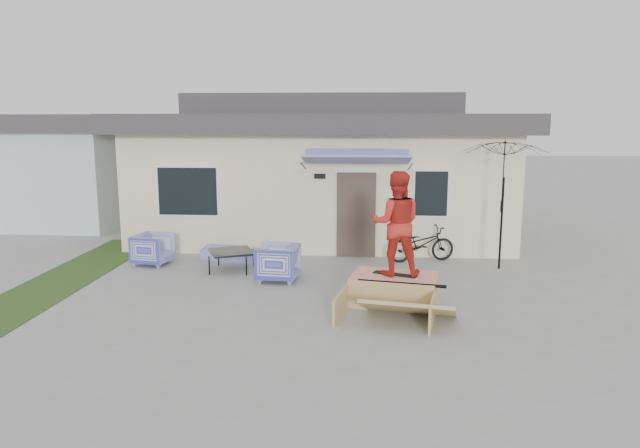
# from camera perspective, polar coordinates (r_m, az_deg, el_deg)

# --- Properties ---
(ground) EXTENTS (90.00, 90.00, 0.00)m
(ground) POSITION_cam_1_polar(r_m,az_deg,el_deg) (10.41, -2.40, -8.82)
(ground) COLOR gray
(ground) RESTS_ON ground
(grass_strip) EXTENTS (1.40, 8.00, 0.01)m
(grass_strip) POSITION_cam_1_polar(r_m,az_deg,el_deg) (13.80, -23.44, -4.85)
(grass_strip) COLOR #264018
(grass_strip) RESTS_ON ground
(house) EXTENTS (10.80, 8.49, 4.10)m
(house) POSITION_cam_1_polar(r_m,az_deg,el_deg) (17.86, 0.49, 5.59)
(house) COLOR beige
(house) RESTS_ON ground
(neighbor_house) EXTENTS (8.60, 7.60, 3.50)m
(neighbor_house) POSITION_cam_1_polar(r_m,az_deg,el_deg) (23.01, -26.36, 5.19)
(neighbor_house) COLOR silver
(neighbor_house) RESTS_ON ground
(loveseat) EXTENTS (1.40, 0.62, 0.53)m
(loveseat) POSITION_cam_1_polar(r_m,az_deg,el_deg) (14.42, -8.76, -2.41)
(loveseat) COLOR #27309D
(loveseat) RESTS_ON ground
(armchair_left) EXTENTS (0.86, 0.90, 0.81)m
(armchair_left) POSITION_cam_1_polar(r_m,az_deg,el_deg) (14.30, -15.91, -2.22)
(armchair_left) COLOR #27309D
(armchair_left) RESTS_ON ground
(armchair_right) EXTENTS (0.86, 0.91, 0.85)m
(armchair_right) POSITION_cam_1_polar(r_m,az_deg,el_deg) (12.45, -4.14, -3.59)
(armchair_right) COLOR #27309D
(armchair_right) RESTS_ON ground
(coffee_table) EXTENTS (1.22, 1.22, 0.46)m
(coffee_table) POSITION_cam_1_polar(r_m,az_deg,el_deg) (13.41, -8.56, -3.53)
(coffee_table) COLOR black
(coffee_table) RESTS_ON ground
(bicycle) EXTENTS (1.73, 0.99, 1.04)m
(bicycle) POSITION_cam_1_polar(r_m,az_deg,el_deg) (14.24, 9.84, -1.55)
(bicycle) COLOR black
(bicycle) RESTS_ON ground
(patio_umbrella) EXTENTS (1.94, 1.81, 2.20)m
(patio_umbrella) POSITION_cam_1_polar(r_m,az_deg,el_deg) (13.76, 17.36, 2.90)
(patio_umbrella) COLOR black
(patio_umbrella) RESTS_ON ground
(skate_ramp) EXTENTS (1.93, 2.34, 0.52)m
(skate_ramp) POSITION_cam_1_polar(r_m,az_deg,el_deg) (11.06, 7.22, -6.32)
(skate_ramp) COLOR tan
(skate_ramp) RESTS_ON ground
(skateboard) EXTENTS (0.85, 0.52, 0.05)m
(skateboard) POSITION_cam_1_polar(r_m,az_deg,el_deg) (11.04, 7.29, -4.82)
(skateboard) COLOR black
(skateboard) RESTS_ON skate_ramp
(skater) EXTENTS (0.94, 0.73, 1.92)m
(skater) POSITION_cam_1_polar(r_m,az_deg,el_deg) (10.82, 7.41, 0.24)
(skater) COLOR red
(skater) RESTS_ON skateboard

